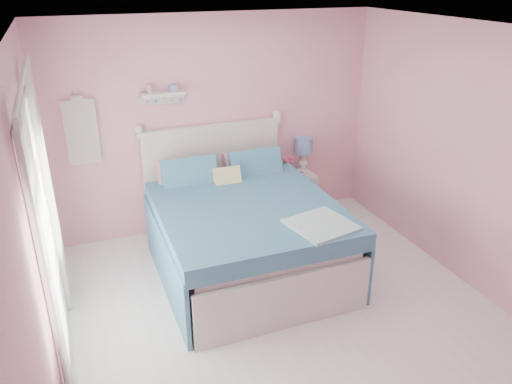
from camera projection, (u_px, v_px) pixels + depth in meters
floor at (292, 323)px, 4.66m from camera, size 4.50×4.50×0.00m
room_shell at (298, 165)px, 4.01m from camera, size 4.50×4.50×4.50m
bed at (243, 232)px, 5.40m from camera, size 1.81×2.29×1.33m
nightstand at (298, 195)px, 6.61m from camera, size 0.41×0.41×0.59m
table_lamp at (304, 148)px, 6.47m from camera, size 0.23×0.23×0.46m
vase at (289, 169)px, 6.43m from camera, size 0.20×0.20×0.17m
teacup at (300, 175)px, 6.34m from camera, size 0.14×0.14×0.08m
roses at (289, 160)px, 6.38m from camera, size 0.14×0.11×0.12m
wall_shelf at (162, 95)px, 5.60m from camera, size 0.50×0.15×0.25m
hanging_dress at (82, 133)px, 5.43m from camera, size 0.34×0.03×0.72m
french_door at (46, 241)px, 3.91m from camera, size 0.04×1.32×2.16m
curtain_near at (52, 279)px, 3.25m from camera, size 0.04×0.40×2.32m
curtain_far at (50, 192)px, 4.52m from camera, size 0.04×0.40×2.32m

